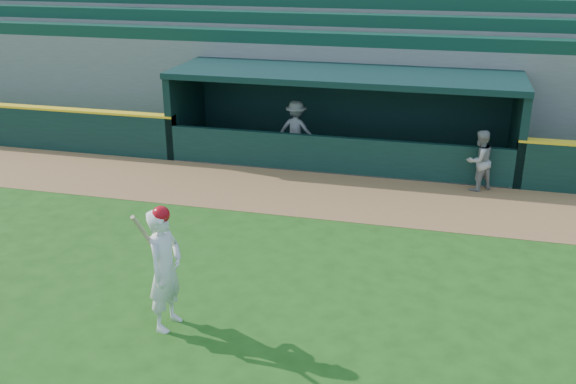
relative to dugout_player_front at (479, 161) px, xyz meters
The scene contains 7 objects.
ground 7.18m from the dugout_player_front, 120.58° to the right, with size 120.00×120.00×0.00m, color #1C4912.
warning_track 3.92m from the dugout_player_front, 161.01° to the right, with size 40.00×3.00×0.01m, color olive.
dugout_player_front is the anchor object (origin of this frame).
dugout_player_inside 5.09m from the dugout_player_front, 164.47° to the left, with size 1.06×0.61×1.64m, color gray.
dugout 4.12m from the dugout_player_front, 152.98° to the left, with size 9.40×2.80×2.46m.
stands 7.56m from the dugout_player_front, 119.53° to the left, with size 34.50×6.25×7.54m.
batter_at_plate 8.89m from the dugout_player_front, 123.09° to the right, with size 0.56×0.87×2.06m.
Camera 1 is at (2.76, -9.30, 5.66)m, focal length 40.00 mm.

